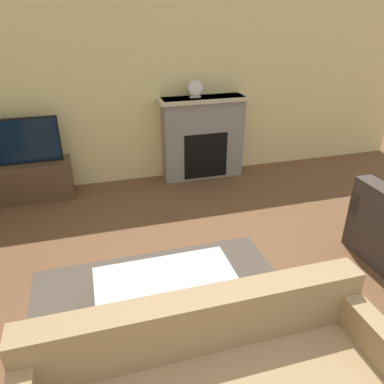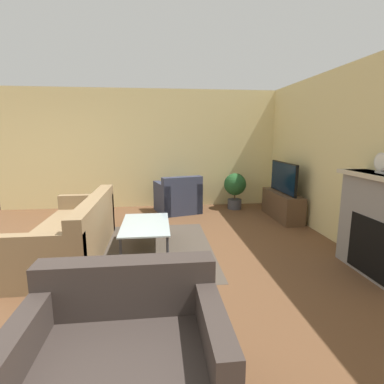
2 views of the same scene
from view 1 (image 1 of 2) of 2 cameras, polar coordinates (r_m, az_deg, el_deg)
The scene contains 7 objects.
wall_back at distance 5.53m, azimuth -8.84°, elevation 15.10°, with size 8.97×0.06×2.70m.
area_rug at distance 3.45m, azimuth -3.75°, elevation -18.10°, with size 2.36×1.89×0.00m.
fireplace at distance 5.72m, azimuth 1.66°, elevation 8.47°, with size 1.33×0.39×1.23m.
tv_stand at distance 5.60m, azimuth -24.38°, elevation 1.42°, with size 1.30×0.38×0.53m.
tv at distance 5.40m, azimuth -25.51°, elevation 6.91°, with size 1.15×0.06×0.61m.
coffee_table at distance 3.18m, azimuth -3.82°, elevation -13.79°, with size 1.16×0.69×0.40m.
mantel_clock at distance 5.51m, azimuth 0.48°, elevation 15.49°, with size 0.22×0.07×0.25m.
Camera 1 is at (-0.69, -0.51, 2.42)m, focal length 35.00 mm.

